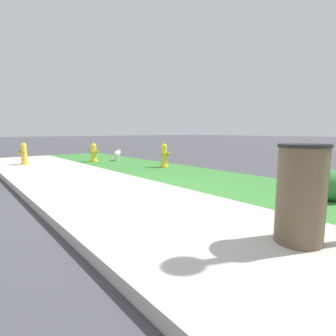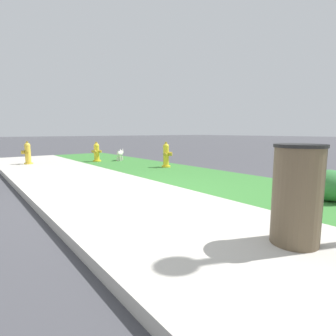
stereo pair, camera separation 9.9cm
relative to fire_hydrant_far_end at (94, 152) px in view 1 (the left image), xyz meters
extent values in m
plane|color=#424247|center=(5.32, -1.75, -0.34)|extent=(120.00, 120.00, 0.00)
cube|color=#BCB7AD|center=(5.32, -1.75, -0.34)|extent=(18.00, 2.40, 0.01)
cube|color=#387A33|center=(5.32, 0.64, -0.34)|extent=(18.00, 2.39, 0.01)
cube|color=#BCB7AD|center=(5.32, -3.03, -0.28)|extent=(18.00, 0.16, 0.12)
cylinder|color=yellow|center=(0.00, 0.00, -0.32)|extent=(0.29, 0.29, 0.05)
cylinder|color=yellow|center=(0.00, 0.00, -0.03)|extent=(0.19, 0.19, 0.52)
sphere|color=yellow|center=(0.00, 0.00, 0.23)|extent=(0.20, 0.20, 0.20)
cube|color=#B29323|center=(0.00, 0.00, 0.34)|extent=(0.08, 0.08, 0.06)
cylinder|color=#B29323|center=(0.10, 0.10, 0.03)|extent=(0.13, 0.13, 0.09)
cylinder|color=#B29323|center=(-0.11, -0.09, 0.03)|extent=(0.13, 0.13, 0.09)
cylinder|color=#B29323|center=(0.09, -0.10, 0.03)|extent=(0.16, 0.15, 0.12)
cylinder|color=yellow|center=(2.78, 1.05, -0.32)|extent=(0.27, 0.27, 0.05)
cylinder|color=yellow|center=(2.78, 1.05, 0.00)|extent=(0.17, 0.17, 0.59)
sphere|color=yellow|center=(2.78, 1.05, 0.30)|extent=(0.18, 0.18, 0.18)
cube|color=#B29323|center=(2.78, 1.05, 0.40)|extent=(0.08, 0.08, 0.06)
cylinder|color=#B29323|center=(2.70, 1.15, 0.07)|extent=(0.13, 0.13, 0.09)
cylinder|color=#B29323|center=(2.86, 0.94, 0.07)|extent=(0.13, 0.13, 0.09)
cylinder|color=#B29323|center=(2.89, 1.13, 0.07)|extent=(0.15, 0.16, 0.12)
cylinder|color=gold|center=(-0.65, -2.13, -0.32)|extent=(0.28, 0.28, 0.05)
cylinder|color=gold|center=(-0.65, -2.13, 0.00)|extent=(0.18, 0.18, 0.58)
sphere|color=gold|center=(-0.65, -2.13, 0.29)|extent=(0.19, 0.19, 0.19)
cube|color=#B29323|center=(-0.65, -2.13, 0.40)|extent=(0.07, 0.07, 0.06)
cylinder|color=#B29323|center=(-0.52, -2.17, 0.07)|extent=(0.12, 0.12, 0.09)
cylinder|color=#B29323|center=(-0.77, -2.08, 0.07)|extent=(0.12, 0.12, 0.09)
cylinder|color=#B29323|center=(-0.69, -2.26, 0.07)|extent=(0.15, 0.13, 0.12)
ellipsoid|color=silver|center=(0.27, 0.79, -0.08)|extent=(0.37, 0.37, 0.20)
sphere|color=silver|center=(0.13, 0.94, -0.04)|extent=(0.16, 0.16, 0.16)
sphere|color=black|center=(0.07, 1.00, -0.05)|extent=(0.03, 0.03, 0.03)
cone|color=silver|center=(0.09, 0.92, 0.06)|extent=(0.08, 0.08, 0.07)
cone|color=silver|center=(0.16, 0.98, 0.06)|extent=(0.08, 0.08, 0.07)
cylinder|color=silver|center=(0.16, 0.83, -0.26)|extent=(0.06, 0.06, 0.16)
cylinder|color=silver|center=(0.24, 0.91, -0.26)|extent=(0.06, 0.06, 0.16)
cylinder|color=silver|center=(0.30, 0.68, -0.26)|extent=(0.06, 0.06, 0.16)
cylinder|color=silver|center=(0.38, 0.76, -0.26)|extent=(0.06, 0.06, 0.16)
cylinder|color=silver|center=(0.39, 0.66, -0.02)|extent=(0.05, 0.05, 0.11)
cylinder|color=brown|center=(7.93, -1.36, 0.13)|extent=(0.45, 0.45, 0.94)
cylinder|color=black|center=(7.93, -1.36, 0.61)|extent=(0.47, 0.47, 0.03)
ellipsoid|color=#337538|center=(7.48, 0.66, -0.09)|extent=(0.58, 0.58, 0.49)
camera|label=1|loc=(9.02, -3.90, 0.74)|focal=28.00mm
camera|label=2|loc=(9.08, -3.82, 0.74)|focal=28.00mm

